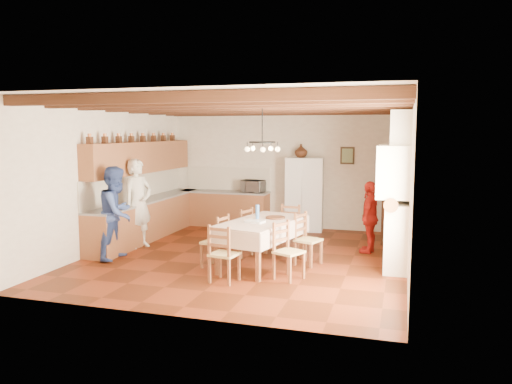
# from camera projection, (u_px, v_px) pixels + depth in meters

# --- Properties ---
(floor) EXTENTS (6.00, 6.50, 0.02)m
(floor) POSITION_uv_depth(u_px,v_px,m) (247.00, 258.00, 9.73)
(floor) COLOR #471B0A
(floor) RESTS_ON ground
(ceiling) EXTENTS (6.00, 6.50, 0.02)m
(ceiling) POSITION_uv_depth(u_px,v_px,m) (246.00, 101.00, 9.36)
(ceiling) COLOR white
(ceiling) RESTS_ON ground
(wall_back) EXTENTS (6.00, 0.02, 3.00)m
(wall_back) POSITION_uv_depth(u_px,v_px,m) (286.00, 168.00, 12.65)
(wall_back) COLOR beige
(wall_back) RESTS_ON ground
(wall_front) EXTENTS (6.00, 0.02, 3.00)m
(wall_front) POSITION_uv_depth(u_px,v_px,m) (170.00, 205.00, 6.45)
(wall_front) COLOR beige
(wall_front) RESTS_ON ground
(wall_left) EXTENTS (0.02, 6.50, 3.00)m
(wall_left) POSITION_uv_depth(u_px,v_px,m) (109.00, 177.00, 10.40)
(wall_left) COLOR beige
(wall_left) RESTS_ON ground
(wall_right) EXTENTS (0.02, 6.50, 3.00)m
(wall_right) POSITION_uv_depth(u_px,v_px,m) (411.00, 186.00, 8.69)
(wall_right) COLOR beige
(wall_right) RESTS_ON ground
(ceiling_beams) EXTENTS (6.00, 6.30, 0.16)m
(ceiling_beams) POSITION_uv_depth(u_px,v_px,m) (246.00, 106.00, 9.38)
(ceiling_beams) COLOR #3B1F10
(ceiling_beams) RESTS_ON ground
(lower_cabinets_left) EXTENTS (0.60, 4.30, 0.86)m
(lower_cabinets_left) POSITION_uv_depth(u_px,v_px,m) (149.00, 219.00, 11.44)
(lower_cabinets_left) COLOR brown
(lower_cabinets_left) RESTS_ON ground
(lower_cabinets_back) EXTENTS (2.30, 0.60, 0.86)m
(lower_cabinets_back) POSITION_uv_depth(u_px,v_px,m) (224.00, 209.00, 12.92)
(lower_cabinets_back) COLOR brown
(lower_cabinets_back) RESTS_ON ground
(countertop_left) EXTENTS (0.62, 4.30, 0.04)m
(countertop_left) POSITION_uv_depth(u_px,v_px,m) (148.00, 200.00, 11.39)
(countertop_left) COLOR gray
(countertop_left) RESTS_ON lower_cabinets_left
(countertop_back) EXTENTS (2.34, 0.62, 0.04)m
(countertop_back) POSITION_uv_depth(u_px,v_px,m) (224.00, 192.00, 12.87)
(countertop_back) COLOR gray
(countertop_back) RESTS_ON lower_cabinets_back
(backsplash_left) EXTENTS (0.03, 4.30, 0.60)m
(backsplash_left) POSITION_uv_depth(u_px,v_px,m) (137.00, 186.00, 11.43)
(backsplash_left) COLOR beige
(backsplash_left) RESTS_ON ground
(backsplash_back) EXTENTS (2.30, 0.03, 0.60)m
(backsplash_back) POSITION_uv_depth(u_px,v_px,m) (228.00, 179.00, 13.10)
(backsplash_back) COLOR beige
(backsplash_back) RESTS_ON ground
(upper_cabinets) EXTENTS (0.35, 4.20, 0.70)m
(upper_cabinets) POSITION_uv_depth(u_px,v_px,m) (142.00, 157.00, 11.31)
(upper_cabinets) COLOR brown
(upper_cabinets) RESTS_ON ground
(fireplace) EXTENTS (0.56, 1.60, 2.80)m
(fireplace) POSITION_uv_depth(u_px,v_px,m) (394.00, 189.00, 8.98)
(fireplace) COLOR #EFE9C8
(fireplace) RESTS_ON ground
(wall_picture) EXTENTS (0.34, 0.03, 0.42)m
(wall_picture) POSITION_uv_depth(u_px,v_px,m) (347.00, 156.00, 12.14)
(wall_picture) COLOR #312617
(wall_picture) RESTS_ON ground
(refrigerator) EXTENTS (0.96, 0.82, 1.80)m
(refrigerator) POSITION_uv_depth(u_px,v_px,m) (305.00, 194.00, 12.34)
(refrigerator) COLOR white
(refrigerator) RESTS_ON floor
(hutch) EXTENTS (0.61, 1.24, 2.17)m
(hutch) POSITION_uv_depth(u_px,v_px,m) (397.00, 193.00, 11.03)
(hutch) COLOR #3B200D
(hutch) RESTS_ON floor
(dining_table) EXTENTS (1.39, 2.10, 0.84)m
(dining_table) POSITION_uv_depth(u_px,v_px,m) (262.00, 225.00, 9.00)
(dining_table) COLOR beige
(dining_table) RESTS_ON floor
(chandelier) EXTENTS (0.47, 0.47, 0.03)m
(chandelier) POSITION_uv_depth(u_px,v_px,m) (262.00, 142.00, 8.81)
(chandelier) COLOR black
(chandelier) RESTS_ON ground
(chair_left_near) EXTENTS (0.47, 0.49, 0.96)m
(chair_left_near) POSITION_uv_depth(u_px,v_px,m) (215.00, 241.00, 8.97)
(chair_left_near) COLOR brown
(chair_left_near) RESTS_ON floor
(chair_left_far) EXTENTS (0.51, 0.53, 0.96)m
(chair_left_far) POSITION_uv_depth(u_px,v_px,m) (239.00, 232.00, 9.80)
(chair_left_far) COLOR brown
(chair_left_far) RESTS_ON floor
(chair_right_near) EXTENTS (0.54, 0.55, 0.96)m
(chair_right_near) POSITION_uv_depth(u_px,v_px,m) (289.00, 251.00, 8.23)
(chair_right_near) COLOR brown
(chair_right_near) RESTS_ON floor
(chair_right_far) EXTENTS (0.52, 0.53, 0.96)m
(chair_right_far) POSITION_uv_depth(u_px,v_px,m) (308.00, 239.00, 9.13)
(chair_right_far) COLOR brown
(chair_right_far) RESTS_ON floor
(chair_end_near) EXTENTS (0.48, 0.46, 0.96)m
(chair_end_near) POSITION_uv_depth(u_px,v_px,m) (224.00, 253.00, 8.09)
(chair_end_near) COLOR brown
(chair_end_near) RESTS_ON floor
(chair_end_far) EXTENTS (0.43, 0.41, 0.96)m
(chair_end_far) POSITION_uv_depth(u_px,v_px,m) (288.00, 229.00, 10.07)
(chair_end_far) COLOR brown
(chair_end_far) RESTS_ON floor
(person_man) EXTENTS (0.67, 0.80, 1.87)m
(person_man) POSITION_uv_depth(u_px,v_px,m) (138.00, 204.00, 10.44)
(person_man) COLOR silver
(person_man) RESTS_ON floor
(person_woman_blue) EXTENTS (0.74, 0.92, 1.79)m
(person_woman_blue) POSITION_uv_depth(u_px,v_px,m) (117.00, 213.00, 9.50)
(person_woman_blue) COLOR #33498E
(person_woman_blue) RESTS_ON floor
(person_woman_red) EXTENTS (0.50, 0.90, 1.45)m
(person_woman_red) POSITION_uv_depth(u_px,v_px,m) (370.00, 217.00, 10.03)
(person_woman_red) COLOR #A51911
(person_woman_red) RESTS_ON floor
(microwave) EXTENTS (0.60, 0.46, 0.31)m
(microwave) POSITION_uv_depth(u_px,v_px,m) (253.00, 186.00, 12.63)
(microwave) COLOR silver
(microwave) RESTS_ON countertop_back
(fridge_vase) EXTENTS (0.39, 0.39, 0.33)m
(fridge_vase) POSITION_uv_depth(u_px,v_px,m) (301.00, 151.00, 12.24)
(fridge_vase) COLOR #3B200D
(fridge_vase) RESTS_ON refrigerator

